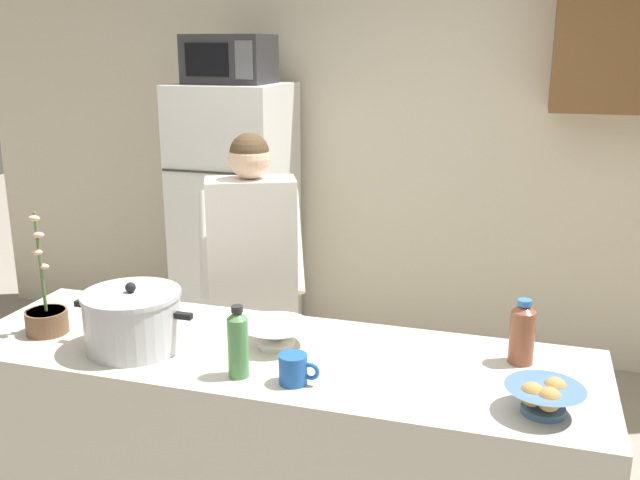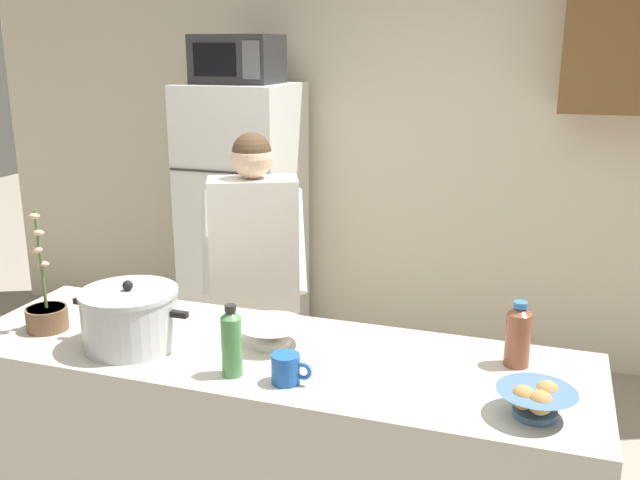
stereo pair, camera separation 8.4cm
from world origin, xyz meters
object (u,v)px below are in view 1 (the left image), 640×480
at_px(potted_orchid, 46,316).
at_px(microwave, 230,59).
at_px(bread_bowl, 544,397).
at_px(cooking_pot, 133,320).
at_px(bottle_near_edge, 522,332).
at_px(person_near_pot, 252,264).
at_px(empty_bowl, 276,333).
at_px(refrigerator, 236,223).
at_px(coffee_mug, 294,369).
at_px(bottle_mid_counter, 238,342).

bearing_deg(potted_orchid, microwave, 92.77).
height_order(microwave, bread_bowl, microwave).
height_order(cooking_pot, bread_bowl, cooking_pot).
xyz_separation_m(bread_bowl, bottle_near_edge, (-0.07, 0.33, 0.06)).
relative_size(person_near_pot, bottle_near_edge, 7.10).
distance_m(person_near_pot, empty_bowl, 0.80).
height_order(refrigerator, bottle_near_edge, refrigerator).
relative_size(cooking_pot, bread_bowl, 1.97).
relative_size(refrigerator, person_near_pot, 1.09).
relative_size(refrigerator, bottle_near_edge, 7.75).
bearing_deg(coffee_mug, bottle_near_edge, 28.14).
xyz_separation_m(microwave, bottle_near_edge, (1.75, -1.67, -0.82)).
height_order(bottle_near_edge, potted_orchid, potted_orchid).
bearing_deg(empty_bowl, coffee_mug, -58.50).
bearing_deg(bread_bowl, empty_bowl, 166.23).
xyz_separation_m(refrigerator, bottle_near_edge, (1.75, -1.70, 0.17)).
distance_m(coffee_mug, empty_bowl, 0.29).
bearing_deg(coffee_mug, cooking_pot, 171.62).
distance_m(person_near_pot, coffee_mug, 1.10).
height_order(refrigerator, potted_orchid, refrigerator).
relative_size(microwave, empty_bowl, 1.91).
bearing_deg(potted_orchid, empty_bowl, 8.99).
height_order(microwave, bottle_mid_counter, microwave).
xyz_separation_m(coffee_mug, empty_bowl, (-0.15, 0.25, -0.00)).
distance_m(cooking_pot, coffee_mug, 0.63).
bearing_deg(bottle_near_edge, empty_bowl, -172.50).
bearing_deg(potted_orchid, refrigerator, 92.74).
bearing_deg(bread_bowl, coffee_mug, -177.66).
distance_m(microwave, bread_bowl, 2.85).
height_order(person_near_pot, bottle_mid_counter, person_near_pot).
bearing_deg(bread_bowl, person_near_pot, 143.81).
height_order(refrigerator, cooking_pot, refrigerator).
relative_size(person_near_pot, cooking_pot, 3.50).
height_order(microwave, potted_orchid, microwave).
height_order(microwave, coffee_mug, microwave).
height_order(empty_bowl, bottle_mid_counter, bottle_mid_counter).
distance_m(bottle_near_edge, bottle_mid_counter, 0.93).
distance_m(coffee_mug, bread_bowl, 0.74).
bearing_deg(cooking_pot, bottle_near_edge, 11.74).
relative_size(coffee_mug, bread_bowl, 0.58).
distance_m(bread_bowl, empty_bowl, 0.92).
bearing_deg(empty_bowl, bottle_mid_counter, -96.97).
distance_m(cooking_pot, bottle_mid_counter, 0.44).
bearing_deg(bread_bowl, microwave, 132.37).
height_order(cooking_pot, bottle_mid_counter, cooking_pot).
height_order(person_near_pot, potted_orchid, person_near_pot).
bearing_deg(refrigerator, coffee_mug, -62.17).
bearing_deg(coffee_mug, potted_orchid, 173.28).
bearing_deg(bottle_near_edge, bottle_mid_counter, -157.03).
bearing_deg(cooking_pot, bottle_mid_counter, -12.33).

